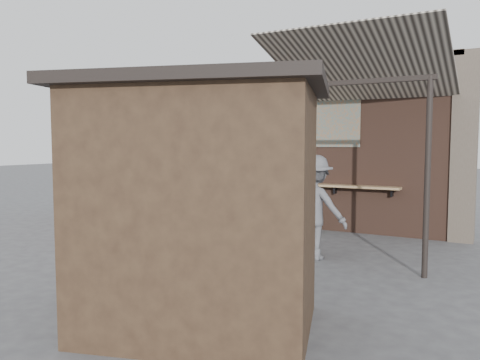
{
  "coord_description": "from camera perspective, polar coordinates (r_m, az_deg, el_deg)",
  "views": [
    {
      "loc": [
        5.85,
        -8.23,
        2.09
      ],
      "look_at": [
        0.62,
        1.2,
        1.24
      ],
      "focal_mm": 35.0,
      "sensor_mm": 36.0,
      "label": 1
    }
  ],
  "objects": [
    {
      "name": "awning_header",
      "position": [
        8.04,
        12.06,
        11.49
      ],
      "size": [
        3.0,
        0.08,
        0.08
      ],
      "primitive_type": "cube",
      "color": "black",
      "rests_on": "awning_post_left"
    },
    {
      "name": "scooter_stool_1",
      "position": [
        13.01,
        -8.69,
        -2.94
      ],
      "size": [
        0.39,
        0.87,
        0.83
      ],
      "primitive_type": null,
      "color": "black",
      "rests_on": "ground"
    },
    {
      "name": "stall_shelf",
      "position": [
        6.21,
        -2.22,
        -5.91
      ],
      "size": [
        1.97,
        0.68,
        0.06
      ],
      "primitive_type": "cube",
      "rotation": [
        0.0,
        0.0,
        0.29
      ],
      "color": "#473321",
      "rests_on": "market_stall"
    },
    {
      "name": "tapestry_multi",
      "position": [
        11.32,
        10.79,
        9.04
      ],
      "size": [
        1.5,
        0.02,
        2.0
      ],
      "primitive_type": "cube",
      "color": "#236F82",
      "rests_on": "brick_wall"
    },
    {
      "name": "shopper_tan",
      "position": [
        8.84,
        6.05,
        -4.32
      ],
      "size": [
        0.84,
        0.84,
        1.47
      ],
      "primitive_type": "imported",
      "rotation": [
        0.0,
        0.0,
        0.79
      ],
      "color": "#9F7865",
      "rests_on": "ground"
    },
    {
      "name": "scooter_stool_6",
      "position": [
        11.39,
        3.94,
        -3.96
      ],
      "size": [
        0.39,
        0.87,
        0.83
      ],
      "primitive_type": null,
      "color": "#0E1C9C",
      "rests_on": "ground"
    },
    {
      "name": "pier_right",
      "position": [
        10.95,
        25.68,
        3.6
      ],
      "size": [
        0.5,
        0.5,
        4.0
      ],
      "primitive_type": "cube",
      "color": "#4C4238",
      "rests_on": "ground"
    },
    {
      "name": "shopper_navy",
      "position": [
        8.99,
        6.74,
        -3.09
      ],
      "size": [
        1.08,
        0.48,
        1.81
      ],
      "primitive_type": "imported",
      "rotation": [
        0.0,
        0.0,
        3.11
      ],
      "color": "black",
      "rests_on": "ground"
    },
    {
      "name": "hang_rail",
      "position": [
        12.34,
        0.37,
        13.32
      ],
      "size": [
        9.5,
        0.06,
        0.06
      ],
      "primitive_type": "cylinder",
      "rotation": [
        0.0,
        1.57,
        0.0
      ],
      "color": "black",
      "rests_on": "brick_wall"
    },
    {
      "name": "awning_post_left",
      "position": [
        8.52,
        2.84,
        0.87
      ],
      "size": [
        0.09,
        0.09,
        3.1
      ],
      "primitive_type": "cylinder",
      "color": "black",
      "rests_on": "ground"
    },
    {
      "name": "scooter_stool_3",
      "position": [
        12.33,
        -3.81,
        -3.63
      ],
      "size": [
        0.33,
        0.73,
        0.69
      ],
      "primitive_type": null,
      "color": "#1B6F44",
      "rests_on": "ground"
    },
    {
      "name": "tapestry_sun",
      "position": [
        13.13,
        -6.21,
        8.45
      ],
      "size": [
        1.5,
        0.02,
        2.0
      ],
      "primitive_type": "cube",
      "color": "#ED5C0D",
      "rests_on": "brick_wall"
    },
    {
      "name": "scooter_stool_7",
      "position": [
        11.2,
        6.88,
        -4.45
      ],
      "size": [
        0.33,
        0.74,
        0.7
      ],
      "primitive_type": null,
      "color": "#0D4318",
      "rests_on": "ground"
    },
    {
      "name": "scooter_stool_2",
      "position": [
        12.64,
        -6.25,
        -3.48
      ],
      "size": [
        0.32,
        0.72,
        0.68
      ],
      "primitive_type": null,
      "color": "#0B5024",
      "rests_on": "ground"
    },
    {
      "name": "awning_ledger",
      "position": [
        11.13,
        16.94,
        13.94
      ],
      "size": [
        3.3,
        0.08,
        0.12
      ],
      "primitive_type": "cube",
      "color": "#33261C",
      "rests_on": "brick_wall"
    },
    {
      "name": "shopper_grey",
      "position": [
        8.53,
        9.01,
        -3.29
      ],
      "size": [
        1.26,
        0.78,
        1.88
      ],
      "primitive_type": "imported",
      "rotation": [
        0.0,
        0.0,
        3.07
      ],
      "color": "#5E5F63",
      "rests_on": "ground"
    },
    {
      "name": "scooter_stool_5",
      "position": [
        11.66,
        1.12,
        -3.92
      ],
      "size": [
        0.36,
        0.8,
        0.76
      ],
      "primitive_type": null,
      "color": "#A8310C",
      "rests_on": "ground"
    },
    {
      "name": "diner_left",
      "position": [
        14.07,
        -14.01,
        -0.83
      ],
      "size": [
        0.61,
        0.41,
        1.63
      ],
      "primitive_type": "imported",
      "rotation": [
        0.0,
        0.0,
        -0.04
      ],
      "color": "#9EA7E6",
      "rests_on": "ground"
    },
    {
      "name": "market_stall",
      "position": [
        5.26,
        -4.84,
        -3.88
      ],
      "size": [
        2.87,
        2.46,
        2.65
      ],
      "primitive_type": "cube",
      "rotation": [
        0.0,
        0.0,
        0.29
      ],
      "color": "black",
      "rests_on": "ground"
    },
    {
      "name": "diner_right",
      "position": [
        13.36,
        -10.62,
        -1.4
      ],
      "size": [
        0.73,
        0.58,
        1.47
      ],
      "primitive_type": "imported",
      "rotation": [
        0.0,
        0.0,
        -0.04
      ],
      "color": "#33282B",
      "rests_on": "ground"
    },
    {
      "name": "scooter_stool_4",
      "position": [
        11.97,
        -1.58,
        -3.59
      ],
      "size": [
        0.38,
        0.85,
        0.81
      ],
      "primitive_type": null,
      "color": "#80360B",
      "rests_on": "ground"
    },
    {
      "name": "stall_roof",
      "position": [
        5.24,
        -4.94,
        11.27
      ],
      "size": [
        3.23,
        2.8,
        0.12
      ],
      "primitive_type": "cube",
      "rotation": [
        0.0,
        0.0,
        0.29
      ],
      "color": "black",
      "rests_on": "market_stall"
    },
    {
      "name": "pier_left",
      "position": [
        15.54,
        -16.32,
        3.99
      ],
      "size": [
        0.5,
        0.5,
        4.0
      ],
      "primitive_type": "cube",
      "color": "#4C4238",
      "rests_on": "ground"
    },
    {
      "name": "tapestry_orange",
      "position": [
        12.1,
        1.65,
        8.82
      ],
      "size": [
        1.5,
        0.02,
        2.0
      ],
      "primitive_type": "cube",
      "color": "red",
      "rests_on": "brick_wall"
    },
    {
      "name": "awning_post_right",
      "position": [
        7.71,
        21.87,
        0.17
      ],
      "size": [
        0.09,
        0.09,
        3.1
      ],
      "primitive_type": "cylinder",
      "color": "black",
      "rests_on": "ground"
    },
    {
      "name": "awning_canvas",
      "position": [
        9.54,
        14.81,
        13.17
      ],
      "size": [
        3.2,
        3.28,
        0.97
      ],
      "primitive_type": "cube",
      "rotation": [
        -0.28,
        0.0,
        0.0
      ],
      "color": "beige",
      "rests_on": "brick_wall"
    },
    {
      "name": "scooter_stool_0",
      "position": [
        13.45,
        -10.76,
        -2.83
      ],
      "size": [
        0.37,
        0.82,
        0.78
      ],
      "primitive_type": null,
      "color": "black",
      "rests_on": "ground"
    },
    {
      "name": "stall_sign",
      "position": [
        6.11,
        -2.25,
        2.91
      ],
      "size": [
        1.16,
        0.38,
        0.5
      ],
      "primitive_type": "cube",
      "rotation": [
        0.0,
        0.0,
        0.29
      ],
      "color": "gold",
      "rests_on": "market_stall"
    },
    {
      "name": "brick_wall",
      "position": [
        12.4,
        0.87,
        4.09
      ],
      "size": [
        10.0,
        0.4,
        4.0
      ],
      "primitive_type": "cube",
      "color": "brown",
      "rests_on": "ground"
    },
    {
      "name": "ground",
      "position": [
        10.31,
        -6.3,
        -7.21
      ],
      "size": [
        70.0,
        70.0,
        0.0
      ],
      "primitive_type": "plane",
      "color": "#474749",
      "rests_on": "ground"
    },
    {
      "name": "shelf_box",
      "position": [
        11.63,
        4.21,
        0.31
      ],
      "size": [
        0.65,
        0.31,
        0.23
      ],
      "primitive_type": "cube",
      "color": "white",
      "rests_on": "eating_counter"
    },
    {
      "name": "eating_counter",
      "position": [
        12.11,
        0.04,
        -0.18
      ],
      "size": [
        8.0,
        0.32,
        0.05
      ],
      "primitive_type": "cube",
      "color": "#9E7A51",
      "rests_on": "brick_wall"
    },
    {
      "name": "tapestry_redgold",
      "position": [
        14.31,
        -12.49,
        8.05
      ],
      "size": [
        1.5,
        0.02,
        2.0
      ],
      "primitive_type": "cube",
      "color": "maroon",
      "rests_on": "brick_wall"
    }
  ]
}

